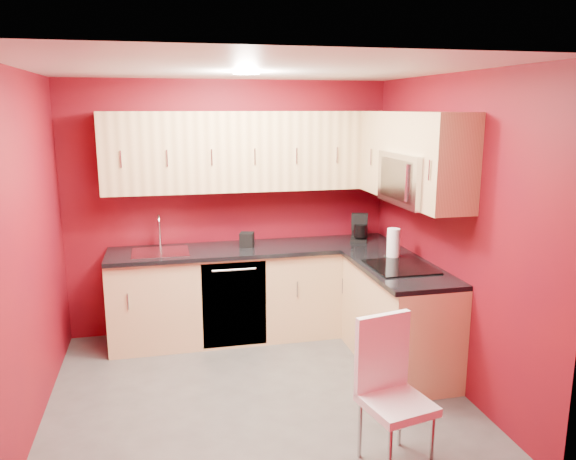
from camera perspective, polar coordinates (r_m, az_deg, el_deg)
name	(u,v)px	position (r m, az deg, el deg)	size (l,w,h in m)	color
floor	(257,394)	(4.66, -3.18, -16.31)	(3.20, 3.20, 0.00)	#55524F
ceiling	(253,68)	(4.10, -3.60, 16.06)	(3.20, 3.20, 0.00)	white
wall_back	(230,208)	(5.66, -5.92, 2.27)	(3.20, 3.20, 0.00)	maroon
wall_front	(306,310)	(2.80, 1.82, -8.18)	(3.20, 3.20, 0.00)	maroon
wall_left	(25,254)	(4.26, -25.15, -2.20)	(3.00, 3.00, 0.00)	maroon
wall_right	(449,231)	(4.73, 16.09, -0.13)	(3.00, 3.00, 0.00)	maroon
base_cabinets_back	(256,293)	(5.60, -3.31, -6.40)	(2.80, 0.60, 0.87)	#E1B780
base_cabinets_right	(398,318)	(5.05, 11.14, -8.77)	(0.60, 1.30, 0.87)	#E1B780
countertop_back	(255,249)	(5.46, -3.34, -1.93)	(2.80, 0.63, 0.04)	black
countertop_right	(400,269)	(4.89, 11.27, -3.86)	(0.63, 1.27, 0.04)	black
upper_cabinets_back	(252,151)	(5.45, -3.71, 8.01)	(2.80, 0.35, 0.75)	#D5B479
upper_cabinets_right	(410,149)	(4.96, 12.27, 8.06)	(0.35, 1.55, 0.75)	#D5B479
microwave	(418,179)	(4.75, 13.03, 5.09)	(0.42, 0.76, 0.42)	silver
cooktop	(401,267)	(4.85, 11.39, -3.69)	(0.50, 0.55, 0.01)	black
sink	(160,248)	(5.39, -12.85, -1.80)	(0.52, 0.42, 0.35)	silver
dishwasher_front	(234,305)	(5.30, -5.46, -7.56)	(0.60, 0.02, 0.82)	black
downlight	(246,73)	(4.40, -4.26, 15.60)	(0.20, 0.20, 0.01)	white
coffee_maker	(359,228)	(5.70, 7.24, 0.21)	(0.16, 0.22, 0.27)	black
napkin_holder	(247,240)	(5.45, -4.20, -0.99)	(0.13, 0.13, 0.14)	black
paper_towel	(393,243)	(5.11, 10.65, -1.33)	(0.15, 0.15, 0.27)	white
dining_chair	(397,396)	(3.69, 11.01, -16.24)	(0.39, 0.40, 0.96)	white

